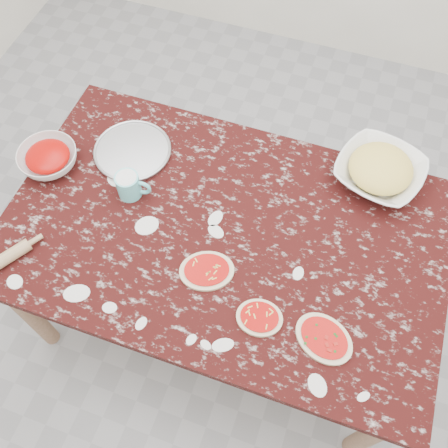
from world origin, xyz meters
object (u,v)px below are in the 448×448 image
(flour_mug, at_px, (129,185))
(rolling_pin, at_px, (0,262))
(worktable, at_px, (224,242))
(sauce_bowl, at_px, (49,159))
(pizza_tray, at_px, (133,151))
(cheese_bowl, at_px, (379,172))

(flour_mug, bearing_deg, rolling_pin, -125.50)
(worktable, relative_size, rolling_pin, 7.13)
(flour_mug, bearing_deg, sauce_bowl, 176.58)
(worktable, height_order, rolling_pin, rolling_pin)
(pizza_tray, height_order, rolling_pin, rolling_pin)
(pizza_tray, relative_size, cheese_bowl, 0.94)
(pizza_tray, distance_m, rolling_pin, 0.64)
(worktable, bearing_deg, cheese_bowl, 40.99)
(rolling_pin, bearing_deg, cheese_bowl, 34.46)
(worktable, height_order, cheese_bowl, cheese_bowl)
(worktable, height_order, pizza_tray, pizza_tray)
(sauce_bowl, bearing_deg, pizza_tray, 30.15)
(sauce_bowl, bearing_deg, rolling_pin, -82.91)
(worktable, distance_m, cheese_bowl, 0.65)
(worktable, relative_size, pizza_tray, 5.32)
(cheese_bowl, distance_m, rolling_pin, 1.41)
(worktable, bearing_deg, sauce_bowl, 175.35)
(cheese_bowl, height_order, rolling_pin, cheese_bowl)
(flour_mug, bearing_deg, cheese_bowl, 23.59)
(rolling_pin, bearing_deg, flour_mug, 54.50)
(pizza_tray, bearing_deg, sauce_bowl, -149.85)
(pizza_tray, relative_size, flour_mug, 2.27)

